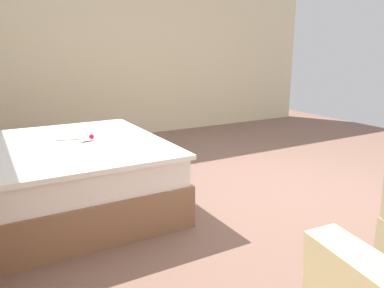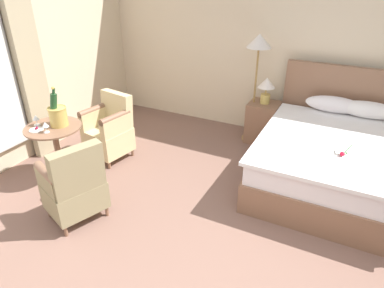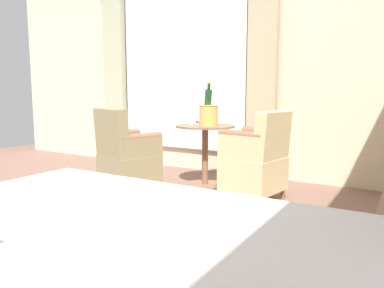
# 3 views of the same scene
# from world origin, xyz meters

# --- Properties ---
(wall_headboard_side) EXTENTS (6.64, 0.12, 2.89)m
(wall_headboard_side) POSITION_xyz_m (0.00, 3.31, 1.44)
(wall_headboard_side) COLOR beige
(wall_headboard_side) RESTS_ON ground
(bed) EXTENTS (1.84, 2.05, 1.22)m
(bed) POSITION_xyz_m (0.63, 2.16, 0.35)
(bed) COLOR #835C45
(bed) RESTS_ON ground
(nightstand) EXTENTS (0.46, 0.41, 0.61)m
(nightstand) POSITION_xyz_m (-0.51, 2.89, 0.30)
(nightstand) COLOR #835C45
(nightstand) RESTS_ON ground
(bedside_lamp) EXTENTS (0.24, 0.24, 0.38)m
(bedside_lamp) POSITION_xyz_m (-0.51, 2.89, 0.86)
(bedside_lamp) COLOR tan
(bedside_lamp) RESTS_ON nightstand
(floor_lamp_brass) EXTENTS (0.35, 0.35, 1.58)m
(floor_lamp_brass) POSITION_xyz_m (-0.66, 2.86, 1.32)
(floor_lamp_brass) COLOR olive
(floor_lamp_brass) RESTS_ON ground
(side_table_round) EXTENTS (0.66, 0.66, 0.70)m
(side_table_round) POSITION_xyz_m (-2.48, 0.77, 0.41)
(side_table_round) COLOR #835C45
(side_table_round) RESTS_ON ground
(champagne_bucket) EXTENTS (0.22, 0.22, 0.48)m
(champagne_bucket) POSITION_xyz_m (-2.43, 0.84, 0.85)
(champagne_bucket) COLOR tan
(champagne_bucket) RESTS_ON side_table_round
(wine_glass_near_bucket) EXTENTS (0.07, 0.07, 0.13)m
(wine_glass_near_bucket) POSITION_xyz_m (-2.68, 0.73, 0.79)
(wine_glass_near_bucket) COLOR white
(wine_glass_near_bucket) RESTS_ON side_table_round
(wine_glass_near_edge) EXTENTS (0.08, 0.08, 0.13)m
(wine_glass_near_edge) POSITION_xyz_m (-2.42, 0.63, 0.79)
(wine_glass_near_edge) COLOR white
(wine_glass_near_edge) RESTS_ON side_table_round
(snack_plate) EXTENTS (0.16, 0.16, 0.04)m
(snack_plate) POSITION_xyz_m (-2.57, 0.62, 0.71)
(snack_plate) COLOR white
(snack_plate) RESTS_ON side_table_round
(armchair_by_window) EXTENTS (0.60, 0.61, 0.89)m
(armchair_by_window) POSITION_xyz_m (-2.24, 1.48, 0.40)
(armchair_by_window) COLOR #835C45
(armchair_by_window) RESTS_ON ground
(armchair_facing_bed) EXTENTS (0.66, 0.68, 0.91)m
(armchair_facing_bed) POSITION_xyz_m (-1.71, 0.27, 0.41)
(armchair_facing_bed) COLOR #835C45
(armchair_facing_bed) RESTS_ON ground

